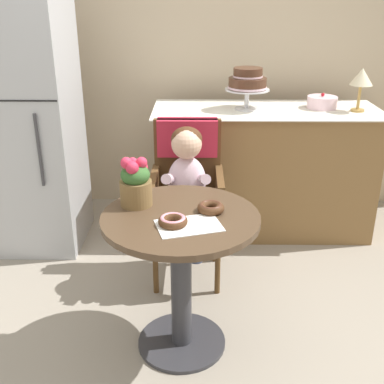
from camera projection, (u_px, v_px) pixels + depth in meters
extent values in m
plane|color=gray|center=(182.00, 343.00, 2.42)|extent=(8.00, 8.00, 0.00)
cube|color=#C1AD8E|center=(188.00, 33.00, 3.59)|extent=(4.80, 0.10, 2.70)
cylinder|color=#4C3826|center=(181.00, 218.00, 2.14)|extent=(0.72, 0.72, 0.03)
cylinder|color=#333338|center=(181.00, 286.00, 2.28)|extent=(0.10, 0.10, 0.69)
cylinder|color=#333338|center=(182.00, 341.00, 2.41)|extent=(0.44, 0.44, 0.02)
cube|color=brown|center=(187.00, 207.00, 2.80)|extent=(0.42, 0.42, 0.04)
cube|color=brown|center=(187.00, 156.00, 2.88)|extent=(0.40, 0.04, 0.46)
cube|color=brown|center=(154.00, 190.00, 2.76)|extent=(0.04, 0.38, 0.18)
cube|color=brown|center=(220.00, 190.00, 2.76)|extent=(0.04, 0.38, 0.18)
cube|color=#B22338|center=(187.00, 137.00, 2.83)|extent=(0.36, 0.11, 0.22)
cylinder|color=brown|center=(155.00, 259.00, 2.74)|extent=(0.03, 0.03, 0.45)
cylinder|color=brown|center=(218.00, 260.00, 2.73)|extent=(0.03, 0.03, 0.45)
cylinder|color=brown|center=(160.00, 230.00, 3.07)|extent=(0.03, 0.03, 0.45)
cylinder|color=brown|center=(216.00, 230.00, 3.06)|extent=(0.03, 0.03, 0.45)
ellipsoid|color=silver|center=(187.00, 181.00, 2.72)|extent=(0.22, 0.16, 0.30)
sphere|color=#E0B293|center=(187.00, 144.00, 2.62)|extent=(0.17, 0.17, 0.17)
ellipsoid|color=#4C2D19|center=(187.00, 139.00, 2.63)|extent=(0.17, 0.17, 0.14)
cylinder|color=silver|center=(169.00, 179.00, 2.62)|extent=(0.08, 0.23, 0.13)
sphere|color=#E0B293|center=(170.00, 196.00, 2.58)|extent=(0.06, 0.06, 0.06)
cylinder|color=silver|center=(204.00, 179.00, 2.62)|extent=(0.08, 0.23, 0.13)
sphere|color=#E0B293|center=(202.00, 196.00, 2.57)|extent=(0.06, 0.06, 0.06)
cylinder|color=#3F4760|center=(177.00, 205.00, 2.69)|extent=(0.09, 0.22, 0.09)
cylinder|color=#3F4760|center=(176.00, 241.00, 2.65)|extent=(0.08, 0.08, 0.26)
cylinder|color=#3F4760|center=(196.00, 205.00, 2.69)|extent=(0.09, 0.22, 0.09)
cylinder|color=#3F4760|center=(196.00, 241.00, 2.65)|extent=(0.08, 0.08, 0.26)
cube|color=white|center=(189.00, 226.00, 2.04)|extent=(0.31, 0.25, 0.00)
torus|color=#4C2D19|center=(211.00, 208.00, 2.16)|extent=(0.12, 0.12, 0.04)
torus|color=#512D1E|center=(211.00, 206.00, 2.16)|extent=(0.11, 0.11, 0.02)
torus|color=#4C2D19|center=(173.00, 221.00, 2.04)|extent=(0.13, 0.13, 0.04)
torus|color=pink|center=(173.00, 219.00, 2.03)|extent=(0.11, 0.11, 0.02)
cylinder|color=brown|center=(136.00, 193.00, 2.22)|extent=(0.15, 0.15, 0.12)
ellipsoid|color=#38662D|center=(135.00, 175.00, 2.18)|extent=(0.13, 0.14, 0.10)
sphere|color=#D82D4C|center=(141.00, 163.00, 2.16)|extent=(0.05, 0.05, 0.05)
sphere|color=#D82D4C|center=(142.00, 168.00, 2.21)|extent=(0.06, 0.06, 0.06)
sphere|color=#D82D4C|center=(133.00, 163.00, 2.21)|extent=(0.05, 0.05, 0.05)
sphere|color=#D82D4C|center=(130.00, 167.00, 2.18)|extent=(0.05, 0.05, 0.05)
sphere|color=#D82D4C|center=(126.00, 163.00, 2.14)|extent=(0.05, 0.05, 0.05)
sphere|color=#D82D4C|center=(132.00, 168.00, 2.13)|extent=(0.06, 0.06, 0.06)
sphere|color=#D82D4C|center=(138.00, 177.00, 2.17)|extent=(0.07, 0.07, 0.07)
cube|color=olive|center=(263.00, 171.00, 3.43)|extent=(1.50, 0.56, 0.90)
cube|color=white|center=(267.00, 110.00, 3.26)|extent=(1.56, 0.62, 0.01)
cylinder|color=silver|center=(246.00, 108.00, 3.25)|extent=(0.16, 0.16, 0.01)
cylinder|color=silver|center=(247.00, 99.00, 3.23)|extent=(0.03, 0.03, 0.12)
cylinder|color=silver|center=(247.00, 90.00, 3.20)|extent=(0.30, 0.30, 0.01)
cylinder|color=#4C2D1E|center=(247.00, 83.00, 3.19)|extent=(0.26, 0.25, 0.08)
cylinder|color=silver|center=(247.00, 87.00, 3.20)|extent=(0.26, 0.26, 0.01)
cylinder|color=#4C2D1E|center=(248.00, 73.00, 3.16)|extent=(0.19, 0.19, 0.07)
cylinder|color=silver|center=(248.00, 76.00, 3.17)|extent=(0.20, 0.20, 0.01)
cylinder|color=silver|center=(322.00, 102.00, 3.28)|extent=(0.20, 0.20, 0.08)
sphere|color=red|center=(323.00, 95.00, 3.26)|extent=(0.02, 0.02, 0.02)
cylinder|color=#B28C47|center=(357.00, 110.00, 3.20)|extent=(0.09, 0.09, 0.01)
cylinder|color=#B28C47|center=(359.00, 97.00, 3.16)|extent=(0.02, 0.02, 0.16)
cone|color=beige|center=(362.00, 77.00, 3.11)|extent=(0.15, 0.15, 0.11)
cube|color=#B7BABF|center=(25.00, 123.00, 3.11)|extent=(0.64, 0.60, 1.70)
cube|color=black|center=(3.00, 101.00, 2.75)|extent=(0.63, 0.01, 0.01)
cylinder|color=#3F3F44|center=(39.00, 151.00, 2.85)|extent=(0.02, 0.02, 0.45)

